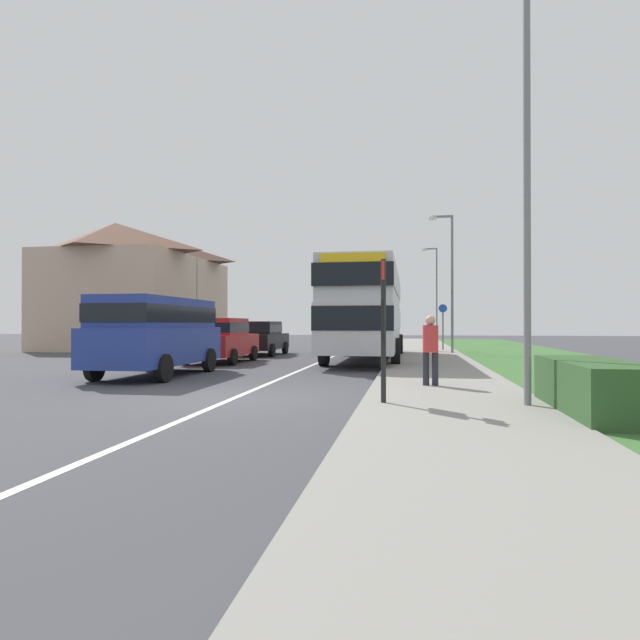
{
  "coord_description": "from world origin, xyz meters",
  "views": [
    {
      "loc": [
        3.46,
        -10.14,
        1.48
      ],
      "look_at": [
        0.69,
        6.22,
        1.6
      ],
      "focal_mm": 29.98,
      "sensor_mm": 36.0,
      "label": 1
    }
  ],
  "objects_px": {
    "parked_car_red": "(221,338)",
    "parked_car_black": "(261,337)",
    "parked_van_blue": "(157,330)",
    "street_lamp_far": "(435,288)",
    "street_lamp_near": "(521,145)",
    "street_lamp_mid": "(450,274)",
    "double_decker_bus": "(366,307)",
    "pedestrian_at_stop": "(431,347)",
    "cycle_route_sign": "(443,325)",
    "bus_stop_sign": "(383,320)",
    "pedestrian_walking_away": "(430,334)"
  },
  "relations": [
    {
      "from": "pedestrian_at_stop",
      "to": "cycle_route_sign",
      "type": "relative_size",
      "value": 0.66
    },
    {
      "from": "street_lamp_mid",
      "to": "parked_car_red",
      "type": "bearing_deg",
      "value": -143.97
    },
    {
      "from": "parked_van_blue",
      "to": "street_lamp_near",
      "type": "xyz_separation_m",
      "value": [
        8.92,
        -4.73,
        3.19
      ]
    },
    {
      "from": "street_lamp_far",
      "to": "pedestrian_at_stop",
      "type": "bearing_deg",
      "value": -92.78
    },
    {
      "from": "parked_car_red",
      "to": "bus_stop_sign",
      "type": "relative_size",
      "value": 1.57
    },
    {
      "from": "cycle_route_sign",
      "to": "street_lamp_mid",
      "type": "relative_size",
      "value": 0.38
    },
    {
      "from": "parked_van_blue",
      "to": "pedestrian_walking_away",
      "type": "distance_m",
      "value": 15.41
    },
    {
      "from": "double_decker_bus",
      "to": "parked_van_blue",
      "type": "xyz_separation_m",
      "value": [
        -5.34,
        -7.31,
        -0.83
      ]
    },
    {
      "from": "parked_car_red",
      "to": "street_lamp_near",
      "type": "relative_size",
      "value": 0.52
    },
    {
      "from": "pedestrian_at_stop",
      "to": "pedestrian_walking_away",
      "type": "xyz_separation_m",
      "value": [
        0.53,
        15.23,
        0.0
      ]
    },
    {
      "from": "parked_van_blue",
      "to": "street_lamp_far",
      "type": "height_order",
      "value": "street_lamp_far"
    },
    {
      "from": "bus_stop_sign",
      "to": "pedestrian_walking_away",
      "type": "bearing_deg",
      "value": 85.46
    },
    {
      "from": "parked_van_blue",
      "to": "cycle_route_sign",
      "type": "xyz_separation_m",
      "value": [
        8.78,
        14.7,
        0.12
      ]
    },
    {
      "from": "double_decker_bus",
      "to": "street_lamp_far",
      "type": "xyz_separation_m",
      "value": [
        3.65,
        20.66,
        2.08
      ]
    },
    {
      "from": "pedestrian_walking_away",
      "to": "street_lamp_far",
      "type": "bearing_deg",
      "value": 86.41
    },
    {
      "from": "parked_van_blue",
      "to": "street_lamp_far",
      "type": "distance_m",
      "value": 29.52
    },
    {
      "from": "parked_car_red",
      "to": "pedestrian_at_stop",
      "type": "bearing_deg",
      "value": -44.13
    },
    {
      "from": "cycle_route_sign",
      "to": "parked_van_blue",
      "type": "bearing_deg",
      "value": -120.83
    },
    {
      "from": "double_decker_bus",
      "to": "parked_car_red",
      "type": "distance_m",
      "value": 5.89
    },
    {
      "from": "street_lamp_near",
      "to": "parked_car_black",
      "type": "bearing_deg",
      "value": 120.47
    },
    {
      "from": "pedestrian_at_stop",
      "to": "parked_van_blue",
      "type": "bearing_deg",
      "value": 164.43
    },
    {
      "from": "parked_car_black",
      "to": "pedestrian_at_stop",
      "type": "xyz_separation_m",
      "value": [
        7.39,
        -12.3,
        0.1
      ]
    },
    {
      "from": "parked_car_black",
      "to": "street_lamp_near",
      "type": "relative_size",
      "value": 0.53
    },
    {
      "from": "parked_car_red",
      "to": "parked_car_black",
      "type": "xyz_separation_m",
      "value": [
        0.18,
        4.96,
        -0.05
      ]
    },
    {
      "from": "double_decker_bus",
      "to": "parked_van_blue",
      "type": "relative_size",
      "value": 2.16
    },
    {
      "from": "cycle_route_sign",
      "to": "pedestrian_at_stop",
      "type": "bearing_deg",
      "value": -94.26
    },
    {
      "from": "cycle_route_sign",
      "to": "street_lamp_near",
      "type": "distance_m",
      "value": 19.67
    },
    {
      "from": "cycle_route_sign",
      "to": "double_decker_bus",
      "type": "bearing_deg",
      "value": -114.94
    },
    {
      "from": "parked_car_red",
      "to": "street_lamp_far",
      "type": "height_order",
      "value": "street_lamp_far"
    },
    {
      "from": "double_decker_bus",
      "to": "pedestrian_at_stop",
      "type": "bearing_deg",
      "value": -76.92
    },
    {
      "from": "bus_stop_sign",
      "to": "parked_car_red",
      "type": "bearing_deg",
      "value": 123.46
    },
    {
      "from": "parked_van_blue",
      "to": "street_lamp_near",
      "type": "distance_m",
      "value": 10.59
    },
    {
      "from": "parked_car_red",
      "to": "cycle_route_sign",
      "type": "xyz_separation_m",
      "value": [
        8.82,
        9.46,
        0.5
      ]
    },
    {
      "from": "double_decker_bus",
      "to": "street_lamp_far",
      "type": "relative_size",
      "value": 1.45
    },
    {
      "from": "parked_car_black",
      "to": "street_lamp_near",
      "type": "bearing_deg",
      "value": -59.53
    },
    {
      "from": "parked_van_blue",
      "to": "street_lamp_mid",
      "type": "height_order",
      "value": "street_lamp_mid"
    },
    {
      "from": "street_lamp_mid",
      "to": "street_lamp_far",
      "type": "relative_size",
      "value": 0.9
    },
    {
      "from": "bus_stop_sign",
      "to": "parked_van_blue",
      "type": "bearing_deg",
      "value": 143.82
    },
    {
      "from": "cycle_route_sign",
      "to": "street_lamp_far",
      "type": "relative_size",
      "value": 0.34
    },
    {
      "from": "parked_car_black",
      "to": "bus_stop_sign",
      "type": "bearing_deg",
      "value": -66.67
    },
    {
      "from": "parked_car_black",
      "to": "street_lamp_far",
      "type": "relative_size",
      "value": 0.56
    },
    {
      "from": "parked_van_blue",
      "to": "bus_stop_sign",
      "type": "height_order",
      "value": "bus_stop_sign"
    },
    {
      "from": "parked_car_black",
      "to": "pedestrian_at_stop",
      "type": "bearing_deg",
      "value": -59.01
    },
    {
      "from": "parked_car_red",
      "to": "street_lamp_mid",
      "type": "relative_size",
      "value": 0.61
    },
    {
      "from": "parked_van_blue",
      "to": "cycle_route_sign",
      "type": "bearing_deg",
      "value": 59.17
    },
    {
      "from": "cycle_route_sign",
      "to": "parked_car_red",
      "type": "bearing_deg",
      "value": -132.96
    },
    {
      "from": "street_lamp_near",
      "to": "street_lamp_mid",
      "type": "bearing_deg",
      "value": 90.01
    },
    {
      "from": "street_lamp_mid",
      "to": "street_lamp_near",
      "type": "bearing_deg",
      "value": -89.99
    },
    {
      "from": "parked_car_black",
      "to": "cycle_route_sign",
      "type": "xyz_separation_m",
      "value": [
        8.64,
        4.5,
        0.55
      ]
    },
    {
      "from": "street_lamp_mid",
      "to": "parked_car_black",
      "type": "bearing_deg",
      "value": -169.98
    }
  ]
}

